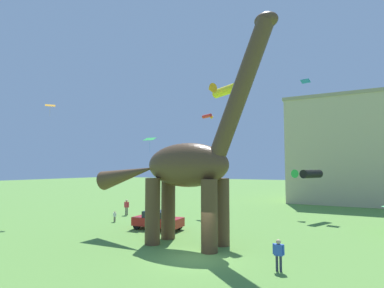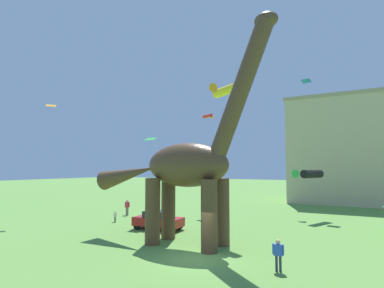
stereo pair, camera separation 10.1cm
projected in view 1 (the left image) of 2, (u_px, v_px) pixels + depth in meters
ground_plane at (194, 259)px, 17.93m from camera, size 240.00×240.00×0.00m
dinosaur_sculpture at (186, 165)px, 21.62m from camera, size 14.33×3.04×14.98m
parked_sedan_left at (158, 220)px, 26.48m from camera, size 4.33×2.11×1.55m
person_far_spectator at (115, 215)px, 30.11m from camera, size 0.39×0.17×1.03m
person_watching_child at (279, 252)px, 15.83m from camera, size 0.59×0.26×1.59m
person_photographer at (127, 206)px, 34.50m from camera, size 0.64×0.28×1.70m
kite_far_right at (305, 81)px, 37.79m from camera, size 1.21×0.97×0.32m
kite_far_left at (222, 90)px, 26.86m from camera, size 2.76×2.85×0.81m
kite_high_left at (308, 174)px, 32.12m from camera, size 3.09×3.15×0.90m
kite_mid_center at (50, 106)px, 32.88m from camera, size 1.15×1.21×1.31m
kite_near_low at (150, 139)px, 30.59m from camera, size 1.19×0.89×1.47m
kite_drifting at (208, 116)px, 37.89m from camera, size 1.53×1.55×0.44m
background_building_block at (358, 150)px, 45.72m from camera, size 19.40×9.51×15.70m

